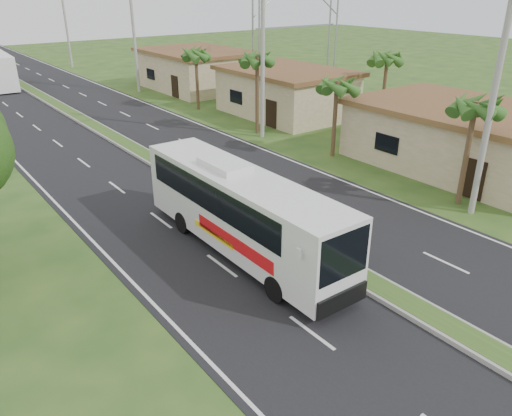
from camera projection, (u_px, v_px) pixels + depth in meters
ground at (386, 294)px, 17.24m from camera, size 180.00×180.00×0.00m
road_asphalt at (138, 152)px, 31.79m from camera, size 14.00×160.00×0.02m
median_strip at (138, 151)px, 31.76m from camera, size 1.20×160.00×0.18m
lane_edge_left at (28, 174)px, 28.12m from camera, size 0.12×160.00×0.01m
lane_edge_right at (225, 135)px, 35.48m from camera, size 0.12×160.00×0.01m
shop_near at (466, 137)px, 28.57m from camera, size 8.60×12.60×3.52m
shop_mid at (286, 92)px, 40.18m from camera, size 7.60×10.60×3.67m
shop_far at (197, 69)px, 50.34m from camera, size 8.60×11.60×3.82m
palm_verge_a at (475, 107)px, 22.43m from camera, size 2.40×2.40×5.45m
palm_verge_b at (337, 85)px, 29.35m from camera, size 2.40×2.40×5.05m
palm_verge_c at (257, 59)px, 33.80m from camera, size 2.40×2.40×5.85m
palm_verge_d at (196, 54)px, 40.86m from camera, size 2.40×2.40×5.25m
palm_behind_shop at (387, 58)px, 35.75m from camera, size 2.40×2.40×5.65m
utility_pole_a at (494, 91)px, 21.04m from camera, size 1.60×0.28×11.00m
utility_pole_b at (262, 44)px, 32.43m from camera, size 3.20×0.28×12.00m
utility_pole_c at (134, 32)px, 47.24m from camera, size 1.60×0.28×11.00m
utility_pole_d at (66, 22)px, 61.90m from camera, size 1.60×0.28×10.50m
billboard_lattice at (297, 17)px, 48.36m from camera, size 10.18×1.18×12.07m
coach_bus_main at (241, 207)px, 19.22m from camera, size 2.40×10.92×3.52m
motorcyclist at (267, 245)px, 18.81m from camera, size 1.78×0.58×2.25m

